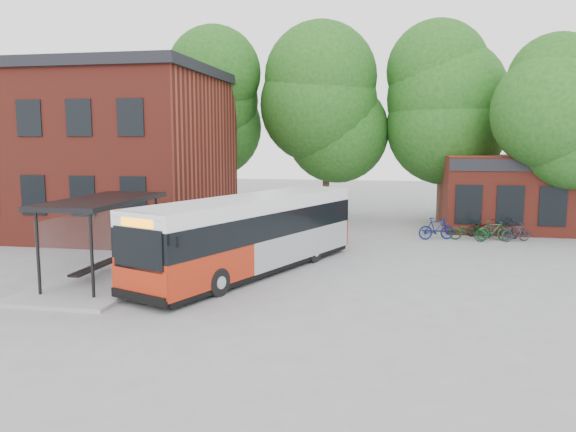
% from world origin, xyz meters
% --- Properties ---
extents(ground, '(100.00, 100.00, 0.00)m').
position_xyz_m(ground, '(0.00, 0.00, 0.00)').
color(ground, slate).
extents(station_building, '(18.40, 10.40, 8.50)m').
position_xyz_m(station_building, '(-13.00, 9.00, 4.25)').
color(station_building, maroon).
rests_on(station_building, ground).
extents(bus_shelter, '(3.60, 7.00, 2.90)m').
position_xyz_m(bus_shelter, '(-4.50, -1.00, 1.45)').
color(bus_shelter, black).
rests_on(bus_shelter, ground).
extents(bike_rail, '(5.20, 0.10, 0.38)m').
position_xyz_m(bike_rail, '(9.28, 10.00, 0.19)').
color(bike_rail, black).
rests_on(bike_rail, ground).
extents(tree_0, '(7.92, 7.92, 11.00)m').
position_xyz_m(tree_0, '(-6.00, 16.00, 5.50)').
color(tree_0, '#184713').
rests_on(tree_0, ground).
extents(tree_1, '(7.92, 7.92, 10.40)m').
position_xyz_m(tree_1, '(1.00, 17.00, 5.20)').
color(tree_1, '#184713').
rests_on(tree_1, ground).
extents(tree_2, '(7.92, 7.92, 11.00)m').
position_xyz_m(tree_2, '(8.00, 16.00, 5.50)').
color(tree_2, '#184713').
rests_on(tree_2, ground).
extents(tree_3, '(7.04, 7.04, 9.28)m').
position_xyz_m(tree_3, '(13.00, 12.00, 4.64)').
color(tree_3, '#184713').
rests_on(tree_3, ground).
extents(city_bus, '(6.37, 11.08, 2.80)m').
position_xyz_m(city_bus, '(0.20, 1.17, 1.40)').
color(city_bus, '#A7240E').
rests_on(city_bus, ground).
extents(bicycle_1, '(1.88, 1.05, 1.09)m').
position_xyz_m(bicycle_1, '(7.36, 9.52, 0.54)').
color(bicycle_1, '#0D1852').
rests_on(bicycle_1, ground).
extents(bicycle_2, '(1.92, 1.19, 0.95)m').
position_xyz_m(bicycle_2, '(8.84, 9.49, 0.48)').
color(bicycle_2, '#0B3514').
rests_on(bicycle_2, ground).
extents(bicycle_4, '(1.79, 1.24, 0.89)m').
position_xyz_m(bicycle_4, '(9.70, 10.94, 0.45)').
color(bicycle_4, black).
rests_on(bicycle_4, ground).
extents(bicycle_5, '(1.66, 0.60, 0.98)m').
position_xyz_m(bicycle_5, '(10.06, 9.74, 0.49)').
color(bicycle_5, '#144121').
rests_on(bicycle_5, ground).
extents(bicycle_6, '(1.90, 0.69, 1.00)m').
position_xyz_m(bicycle_6, '(10.48, 10.34, 0.50)').
color(bicycle_6, '#25262C').
rests_on(bicycle_6, ground).
extents(bicycle_7, '(1.55, 0.98, 0.90)m').
position_xyz_m(bicycle_7, '(11.07, 9.63, 0.45)').
color(bicycle_7, '#25232C').
rests_on(bicycle_7, ground).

